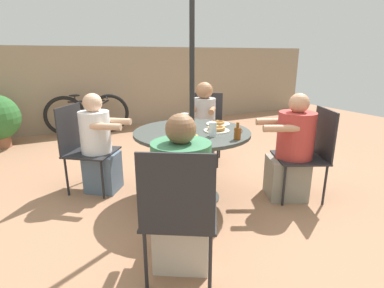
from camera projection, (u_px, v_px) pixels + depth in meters
ground_plane at (192, 197)px, 3.18m from camera, size 12.00×12.00×0.00m
back_fence at (111, 88)px, 6.03m from camera, size 10.00×0.06×1.60m
patio_table at (192, 142)px, 3.01m from camera, size 1.16×1.16×0.72m
umbrella_pole at (192, 80)px, 2.83m from camera, size 0.05×0.05×2.44m
patio_chair_north at (83, 144)px, 3.24m from camera, size 0.67×0.67×0.94m
diner_north at (99, 147)px, 3.22m from camera, size 0.57×0.54×1.07m
patio_chair_east at (179, 209)px, 1.88m from camera, size 0.65×0.65×0.94m
diner_east at (182, 200)px, 2.07m from camera, size 0.59×0.63×1.10m
patio_chair_south at (310, 149)px, 3.06m from camera, size 0.64×0.64×0.94m
diner_south at (291, 152)px, 3.06m from camera, size 0.62×0.54×1.10m
patio_chair_west at (205, 124)px, 4.17m from camera, size 0.67×0.67×0.94m
diner_west at (204, 127)px, 4.00m from camera, size 0.49×0.52×1.11m
pancake_plate_a at (218, 123)px, 3.24m from camera, size 0.26×0.26×0.05m
pancake_plate_b at (188, 138)px, 2.63m from camera, size 0.26×0.26×0.06m
pancake_plate_c at (216, 129)px, 2.96m from camera, size 0.26×0.26×0.06m
syrup_bottle at (238, 133)px, 2.66m from camera, size 0.08×0.06×0.16m
coffee_cup at (185, 119)px, 3.27m from camera, size 0.09×0.09×0.11m
drinking_glass_a at (213, 129)px, 2.76m from camera, size 0.07×0.07×0.13m
drinking_glass_b at (186, 123)px, 3.04m from camera, size 0.07×0.07×0.13m
bicycle at (88, 114)px, 5.64m from camera, size 1.53×0.44×0.75m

